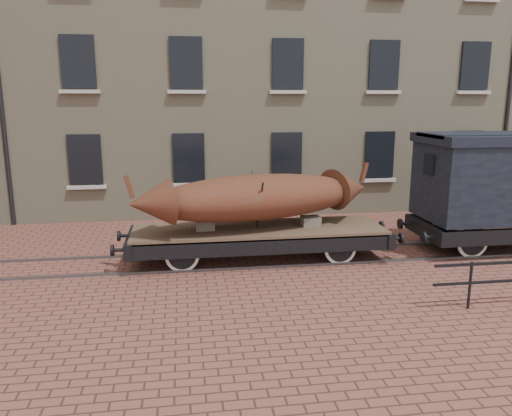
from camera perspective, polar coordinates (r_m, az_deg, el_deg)
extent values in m
plane|color=brown|center=(13.58, 3.54, -5.71)|extent=(90.00, 90.00, 0.00)
cube|color=tan|center=(23.50, 6.08, 19.10)|extent=(40.00, 10.00, 14.00)
cube|color=black|center=(18.01, -18.94, 5.28)|extent=(1.10, 0.12, 1.70)
cube|color=#BCB7B0|center=(18.08, -18.77, 2.27)|extent=(1.30, 0.18, 0.12)
cube|color=black|center=(17.70, -7.69, 5.73)|extent=(1.10, 0.12, 1.70)
cube|color=#BCB7B0|center=(17.78, -7.60, 2.66)|extent=(1.30, 0.18, 0.12)
cube|color=black|center=(18.08, 3.52, 5.95)|extent=(1.10, 0.12, 1.70)
cube|color=#BCB7B0|center=(18.16, 3.52, 2.95)|extent=(1.30, 0.18, 0.12)
cube|color=black|center=(19.11, 13.91, 5.96)|extent=(1.10, 0.12, 1.70)
cube|color=#BCB7B0|center=(19.18, 13.83, 3.11)|extent=(1.30, 0.18, 0.12)
cube|color=black|center=(20.68, 22.97, 5.80)|extent=(1.10, 0.12, 1.70)
cube|color=#BCB7B0|center=(20.74, 22.84, 3.18)|extent=(1.30, 0.18, 0.12)
cube|color=black|center=(17.94, -19.68, 15.47)|extent=(1.10, 0.12, 1.70)
cube|color=#BCB7B0|center=(17.84, -19.49, 12.44)|extent=(1.30, 0.18, 0.12)
cube|color=black|center=(17.63, -8.00, 16.11)|extent=(1.10, 0.12, 1.70)
cube|color=#BCB7B0|center=(17.53, -7.91, 13.03)|extent=(1.30, 0.18, 0.12)
cube|color=black|center=(18.01, 3.66, 16.12)|extent=(1.10, 0.12, 1.70)
cube|color=#BCB7B0|center=(17.92, 3.66, 13.10)|extent=(1.30, 0.18, 0.12)
cube|color=black|center=(19.04, 14.42, 15.56)|extent=(1.10, 0.12, 1.70)
cube|color=#BCB7B0|center=(18.95, 14.33, 12.71)|extent=(1.30, 0.18, 0.12)
cube|color=black|center=(20.62, 23.74, 14.66)|extent=(1.10, 0.12, 1.70)
cube|color=#BCB7B0|center=(20.54, 23.60, 12.02)|extent=(1.30, 0.18, 0.12)
cube|color=#BCB7B0|center=(20.82, 24.40, 20.83)|extent=(1.30, 0.18, 0.12)
cube|color=#59595E|center=(12.90, 4.20, -6.56)|extent=(30.00, 0.08, 0.06)
cube|color=#59595E|center=(14.24, 2.95, -4.72)|extent=(30.00, 0.08, 0.06)
cylinder|color=black|center=(11.14, 23.26, -8.11)|extent=(0.06, 0.06, 1.00)
cube|color=brown|center=(13.21, 0.32, -2.46)|extent=(6.60, 1.94, 0.11)
cube|color=black|center=(12.42, 0.94, -4.45)|extent=(6.60, 0.14, 0.40)
cube|color=black|center=(14.12, -0.23, -2.37)|extent=(6.60, 0.14, 0.40)
cube|color=black|center=(13.20, -14.03, -3.80)|extent=(0.19, 2.02, 0.40)
cylinder|color=black|center=(12.60, -15.43, -4.65)|extent=(0.31, 0.09, 0.09)
cylinder|color=black|center=(12.62, -16.11, -4.67)|extent=(0.07, 0.28, 0.28)
cylinder|color=black|center=(13.86, -14.79, -3.08)|extent=(0.31, 0.09, 0.09)
cylinder|color=black|center=(13.88, -15.41, -3.09)|extent=(0.07, 0.28, 0.28)
cube|color=black|center=(14.13, 13.69, -2.72)|extent=(0.19, 2.02, 0.40)
cylinder|color=black|center=(13.64, 15.68, -3.38)|extent=(0.31, 0.09, 0.09)
cylinder|color=black|center=(13.70, 16.25, -3.34)|extent=(0.07, 0.28, 0.28)
cylinder|color=black|center=(14.81, 13.63, -2.03)|extent=(0.31, 0.09, 0.09)
cylinder|color=black|center=(14.87, 14.16, -2.00)|extent=(0.07, 0.28, 0.28)
cylinder|color=black|center=(13.18, -8.45, -4.46)|extent=(0.09, 1.67, 0.09)
cylinder|color=silver|center=(12.49, -8.44, -5.41)|extent=(0.85, 0.06, 0.85)
cylinder|color=black|center=(12.49, -8.44, -5.41)|extent=(0.69, 0.09, 0.69)
cube|color=black|center=(12.33, -8.47, -4.62)|extent=(0.79, 0.07, 0.09)
cylinder|color=silver|center=(13.87, -8.45, -3.61)|extent=(0.85, 0.06, 0.85)
cylinder|color=black|center=(13.87, -8.45, -3.61)|extent=(0.69, 0.09, 0.69)
cube|color=black|center=(13.92, -8.48, -2.65)|extent=(0.79, 0.07, 0.09)
cylinder|color=black|center=(13.76, 8.70, -3.75)|extent=(0.09, 1.67, 0.09)
cylinder|color=silver|center=(13.10, 9.61, -4.61)|extent=(0.85, 0.06, 0.85)
cylinder|color=black|center=(13.10, 9.61, -4.61)|extent=(0.69, 0.09, 0.69)
cube|color=black|center=(12.95, 9.79, -3.84)|extent=(0.79, 0.07, 0.09)
cylinder|color=silver|center=(14.42, 7.87, -2.97)|extent=(0.85, 0.06, 0.85)
cylinder|color=black|center=(14.42, 7.87, -2.97)|extent=(0.69, 0.09, 0.69)
cube|color=black|center=(14.47, 7.78, -2.06)|extent=(0.79, 0.07, 0.09)
cube|color=black|center=(13.30, 0.31, -3.89)|extent=(3.52, 0.05, 0.05)
cube|color=gray|center=(13.04, -5.82, -1.93)|extent=(0.48, 0.44, 0.25)
cube|color=gray|center=(13.45, 6.26, -1.50)|extent=(0.48, 0.44, 0.25)
ellipsoid|color=#5D2312|center=(13.01, 0.13, 1.24)|extent=(6.15, 3.13, 1.18)
cone|color=#5D2312|center=(12.26, -12.08, 0.53)|extent=(1.25, 1.32, 1.12)
cube|color=#5D2312|center=(12.12, -14.30, 2.38)|extent=(0.26, 0.17, 0.57)
cone|color=#5D2312|center=(14.26, 10.62, 2.22)|extent=(1.25, 1.32, 1.12)
cube|color=#5D2312|center=(14.44, 12.23, 4.03)|extent=(0.26, 0.17, 0.57)
cylinder|color=#362A22|center=(12.57, 0.45, 0.25)|extent=(0.05, 1.01, 1.41)
cylinder|color=#362A22|center=(13.50, -0.16, 1.09)|extent=(0.05, 1.01, 1.41)
cube|color=black|center=(16.93, 25.55, -1.04)|extent=(5.50, 0.15, 0.41)
cube|color=black|center=(14.70, 18.77, -2.35)|extent=(0.20, 2.20, 0.41)
cylinder|color=black|center=(13.88, 18.61, -3.18)|extent=(0.07, 0.29, 0.29)
cylinder|color=black|center=(15.16, 16.14, -1.75)|extent=(0.07, 0.29, 0.29)
cylinder|color=black|center=(15.23, 22.11, -2.90)|extent=(0.09, 1.74, 0.09)
cylinder|color=silver|center=(14.64, 23.51, -3.61)|extent=(0.88, 0.06, 0.88)
cylinder|color=black|center=(14.64, 23.51, -3.61)|extent=(0.72, 0.09, 0.72)
cylinder|color=silver|center=(15.83, 20.81, -2.24)|extent=(0.88, 0.06, 0.88)
cylinder|color=black|center=(15.83, 20.81, -2.24)|extent=(0.72, 0.09, 0.72)
cube|color=black|center=(14.36, 19.21, 4.74)|extent=(0.07, 0.55, 0.55)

